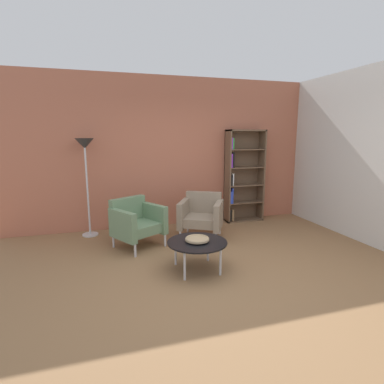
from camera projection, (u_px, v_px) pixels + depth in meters
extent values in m
plane|color=olive|center=(216.00, 274.00, 3.96)|extent=(8.32, 8.32, 0.00)
cube|color=#B2664C|center=(172.00, 153.00, 6.01)|extent=(6.40, 0.12, 2.90)
cube|color=silver|center=(364.00, 156.00, 5.06)|extent=(0.12, 5.20, 2.90)
cube|color=brown|center=(228.00, 177.00, 6.19)|extent=(0.03, 0.30, 1.90)
cube|color=brown|center=(261.00, 175.00, 6.41)|extent=(0.03, 0.30, 1.90)
cube|color=brown|center=(246.00, 130.00, 6.13)|extent=(0.80, 0.30, 0.03)
cube|color=brown|center=(243.00, 219.00, 6.48)|extent=(0.80, 0.30, 0.03)
cube|color=brown|center=(242.00, 175.00, 6.44)|extent=(0.80, 0.02, 1.90)
cube|color=brown|center=(244.00, 202.00, 6.41)|extent=(0.76, 0.28, 0.02)
cube|color=brown|center=(244.00, 185.00, 6.34)|extent=(0.76, 0.28, 0.02)
cube|color=brown|center=(245.00, 167.00, 6.27)|extent=(0.76, 0.28, 0.02)
cube|color=brown|center=(245.00, 149.00, 6.20)|extent=(0.76, 0.28, 0.02)
cube|color=black|center=(229.00, 214.00, 6.31)|extent=(0.04, 0.19, 0.24)
cube|color=olive|center=(232.00, 215.00, 6.32)|extent=(0.04, 0.18, 0.23)
cube|color=blue|center=(229.00, 197.00, 6.26)|extent=(0.04, 0.25, 0.25)
cube|color=blue|center=(231.00, 195.00, 6.27)|extent=(0.02, 0.25, 0.31)
cube|color=black|center=(230.00, 180.00, 6.19)|extent=(0.04, 0.23, 0.22)
cube|color=white|center=(231.00, 179.00, 6.21)|extent=(0.02, 0.25, 0.25)
cube|color=purple|center=(230.00, 161.00, 6.09)|extent=(0.03, 0.17, 0.28)
cube|color=black|center=(232.00, 160.00, 6.11)|extent=(0.03, 0.19, 0.31)
cube|color=purple|center=(230.00, 143.00, 6.03)|extent=(0.03, 0.19, 0.23)
cube|color=green|center=(232.00, 144.00, 6.04)|extent=(0.02, 0.18, 0.22)
cylinder|color=black|center=(197.00, 242.00, 4.03)|extent=(0.80, 0.80, 0.02)
cylinder|color=silver|center=(185.00, 266.00, 3.77)|extent=(0.03, 0.03, 0.38)
cylinder|color=silver|center=(220.00, 261.00, 3.91)|extent=(0.03, 0.03, 0.38)
cylinder|color=silver|center=(176.00, 252.00, 4.23)|extent=(0.03, 0.03, 0.38)
cylinder|color=silver|center=(208.00, 248.00, 4.36)|extent=(0.03, 0.03, 0.38)
cylinder|color=tan|center=(197.00, 241.00, 4.03)|extent=(0.13, 0.13, 0.02)
cylinder|color=tan|center=(197.00, 239.00, 4.02)|extent=(0.32, 0.32, 0.02)
torus|color=tan|center=(197.00, 238.00, 4.02)|extent=(0.32, 0.32, 0.02)
cube|color=slate|center=(138.00, 228.00, 4.89)|extent=(0.85, 0.82, 0.16)
cube|color=slate|center=(128.00, 209.00, 5.02)|extent=(0.61, 0.43, 0.38)
cube|color=slate|center=(122.00, 226.00, 4.64)|extent=(0.40, 0.59, 0.46)
cube|color=slate|center=(154.00, 218.00, 5.08)|extent=(0.40, 0.59, 0.46)
cylinder|color=silver|center=(135.00, 249.00, 4.51)|extent=(0.04, 0.04, 0.24)
cylinder|color=silver|center=(165.00, 239.00, 4.94)|extent=(0.04, 0.04, 0.24)
cylinder|color=silver|center=(113.00, 240.00, 4.89)|extent=(0.04, 0.04, 0.24)
cylinder|color=silver|center=(143.00, 232.00, 5.33)|extent=(0.04, 0.04, 0.24)
cube|color=gray|center=(201.00, 220.00, 5.32)|extent=(0.84, 0.82, 0.16)
cube|color=gray|center=(204.00, 202.00, 5.53)|extent=(0.62, 0.41, 0.38)
cube|color=gray|center=(184.00, 214.00, 5.34)|extent=(0.38, 0.59, 0.46)
cube|color=gray|center=(219.00, 215.00, 5.21)|extent=(0.38, 0.59, 0.46)
cylinder|color=silver|center=(180.00, 236.00, 5.12)|extent=(0.04, 0.04, 0.24)
cylinder|color=silver|center=(215.00, 238.00, 5.00)|extent=(0.04, 0.04, 0.24)
cylinder|color=silver|center=(188.00, 226.00, 5.68)|extent=(0.04, 0.04, 0.24)
cylinder|color=silver|center=(220.00, 228.00, 5.55)|extent=(0.04, 0.04, 0.24)
cylinder|color=silver|center=(90.00, 234.00, 5.51)|extent=(0.28, 0.28, 0.02)
cylinder|color=silver|center=(87.00, 189.00, 5.35)|extent=(0.03, 0.03, 1.65)
cone|color=#2D2D2D|center=(84.00, 143.00, 5.20)|extent=(0.32, 0.32, 0.18)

